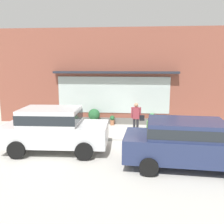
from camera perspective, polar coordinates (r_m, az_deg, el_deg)
ground_plane at (r=11.72m, az=-0.40°, el=-6.17°), size 60.00×60.00×0.00m
curb_strip at (r=11.51m, az=-0.50°, el=-6.17°), size 14.00×0.24×0.12m
storefront at (r=14.39m, az=0.86°, el=7.82°), size 14.00×0.81×5.42m
fire_hydrant at (r=12.15m, az=8.36°, el=-3.71°), size 0.39×0.35×0.82m
pedestrian_with_handbag at (r=12.39m, az=5.62°, el=-0.95°), size 0.66×0.22×1.57m
parked_car_silver at (r=10.15m, az=-13.08°, el=-3.41°), size 4.11×2.13×1.75m
parked_car_navy at (r=8.76m, az=17.31°, el=-6.42°), size 4.61×2.25×1.62m
potted_plant_trailing_edge at (r=14.39m, az=9.13°, el=-1.50°), size 0.35×0.35×0.69m
potted_plant_window_center at (r=15.21m, az=-18.04°, el=-1.64°), size 0.38×0.38×0.56m
potted_plant_window_right at (r=14.23m, az=0.06°, el=-1.83°), size 0.28×0.28×0.56m
potted_plant_window_left at (r=14.19m, az=-4.12°, el=-0.99°), size 0.66×0.66×0.95m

